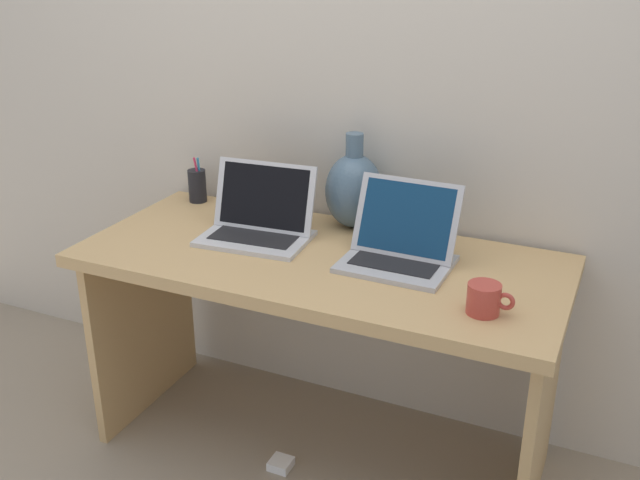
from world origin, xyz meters
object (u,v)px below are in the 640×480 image
(laptop_right, at_px, (401,243))
(pen_cup, at_px, (197,185))
(coffee_mug, at_px, (485,299))
(power_brick, at_px, (281,464))
(green_vase, at_px, (354,190))
(laptop_left, at_px, (259,219))

(laptop_right, relative_size, pen_cup, 1.87)
(coffee_mug, height_order, pen_cup, pen_cup)
(power_brick, bearing_deg, green_vase, 79.22)
(power_brick, bearing_deg, laptop_right, 31.90)
(laptop_left, relative_size, coffee_mug, 2.89)
(green_vase, xyz_separation_m, pen_cup, (-0.60, -0.01, -0.07))
(green_vase, relative_size, power_brick, 4.47)
(laptop_left, relative_size, green_vase, 1.12)
(laptop_left, relative_size, power_brick, 5.01)
(laptop_right, height_order, coffee_mug, laptop_right)
(coffee_mug, xyz_separation_m, power_brick, (-0.61, 0.02, -0.74))
(pen_cup, bearing_deg, power_brick, -37.28)
(laptop_left, relative_size, pen_cup, 2.09)
(coffee_mug, xyz_separation_m, pen_cup, (-1.13, 0.42, 0.02))
(coffee_mug, distance_m, pen_cup, 1.20)
(green_vase, bearing_deg, pen_cup, -179.45)
(green_vase, height_order, coffee_mug, green_vase)
(laptop_left, xyz_separation_m, power_brick, (0.16, -0.20, -0.76))
(laptop_left, distance_m, power_brick, 0.80)
(green_vase, bearing_deg, laptop_right, -42.01)
(laptop_left, relative_size, laptop_right, 1.12)
(power_brick, bearing_deg, pen_cup, 142.72)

